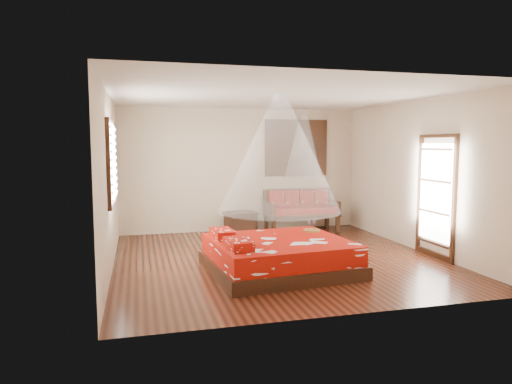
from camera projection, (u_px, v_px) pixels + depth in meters
room at (277, 179)px, 7.83m from camera, size 5.54×5.54×2.84m
bed at (278, 255)px, 7.15m from camera, size 2.31×2.13×0.64m
daybed at (301, 208)px, 10.53m from camera, size 1.64×0.73×0.94m
storage_chest at (241, 222)px, 10.28m from camera, size 0.77×0.63×0.47m
shutter_panel at (296, 148)px, 10.71m from camera, size 1.52×0.06×1.32m
window_left at (112, 162)px, 7.31m from camera, size 0.10×1.74×1.34m
glazed_door at (436, 197)px, 7.96m from camera, size 0.08×1.02×2.16m
wine_tray at (312, 228)px, 7.81m from camera, size 0.29×0.29×0.23m
mosquito_net_main at (280, 153)px, 6.99m from camera, size 1.90×1.90×1.80m
mosquito_net_daybed at (303, 144)px, 10.25m from camera, size 0.83×0.83×1.50m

